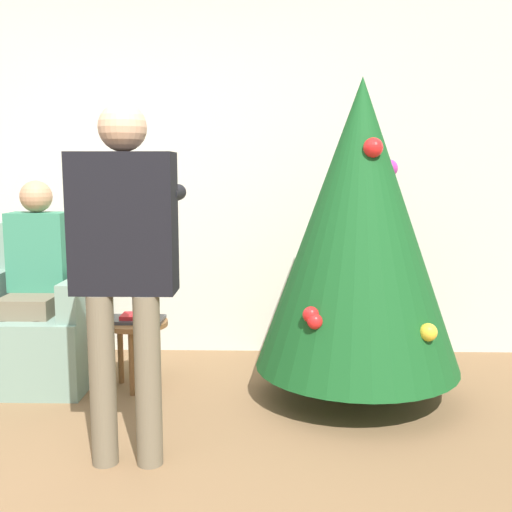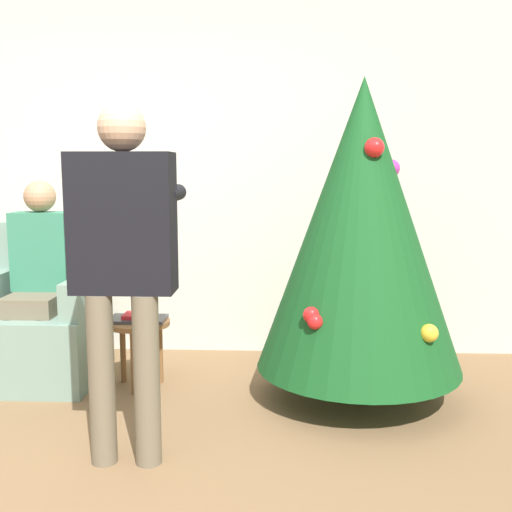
# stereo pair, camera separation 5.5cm
# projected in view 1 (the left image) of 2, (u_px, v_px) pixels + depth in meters

# --- Properties ---
(wall_back) EXTENTS (8.00, 0.06, 2.70)m
(wall_back) POSITION_uv_depth(u_px,v_px,m) (163.00, 169.00, 4.33)
(wall_back) COLOR beige
(wall_back) RESTS_ON ground_plane
(christmas_tree) EXTENTS (1.19, 1.19, 1.86)m
(christmas_tree) POSITION_uv_depth(u_px,v_px,m) (359.00, 226.00, 3.43)
(christmas_tree) COLOR brown
(christmas_tree) RESTS_ON ground_plane
(armchair) EXTENTS (0.73, 0.73, 1.00)m
(armchair) POSITION_uv_depth(u_px,v_px,m) (40.00, 326.00, 3.84)
(armchair) COLOR gray
(armchair) RESTS_ON ground_plane
(person_seated) EXTENTS (0.36, 0.46, 1.28)m
(person_seated) POSITION_uv_depth(u_px,v_px,m) (35.00, 272.00, 3.76)
(person_seated) COLOR #6B604C
(person_seated) RESTS_ON ground_plane
(person_standing) EXTENTS (0.47, 0.57, 1.64)m
(person_standing) POSITION_uv_depth(u_px,v_px,m) (124.00, 250.00, 2.68)
(person_standing) COLOR #6B604C
(person_standing) RESTS_ON ground_plane
(side_stool) EXTENTS (0.39, 0.39, 0.42)m
(side_stool) POSITION_uv_depth(u_px,v_px,m) (136.00, 332.00, 3.69)
(side_stool) COLOR brown
(side_stool) RESTS_ON ground_plane
(laptop) EXTENTS (0.35, 0.21, 0.02)m
(laptop) POSITION_uv_depth(u_px,v_px,m) (136.00, 319.00, 3.68)
(laptop) COLOR #38383D
(laptop) RESTS_ON side_stool
(book) EXTENTS (0.17, 0.15, 0.02)m
(book) POSITION_uv_depth(u_px,v_px,m) (136.00, 316.00, 3.67)
(book) COLOR #B21E23
(book) RESTS_ON laptop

